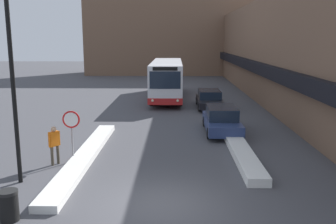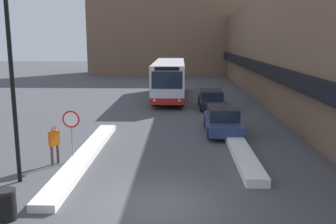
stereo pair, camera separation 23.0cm
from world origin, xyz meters
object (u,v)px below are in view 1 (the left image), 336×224
Objects in this scene: parked_car_front at (222,120)px; trash_bin at (9,206)px; parked_car_back at (209,99)px; city_bus at (167,79)px; street_lamp at (18,65)px; pedestrian at (54,142)px; stop_sign at (71,125)px.

trash_bin is at bearing -124.75° from parked_car_front.
parked_car_front is 1.00× the size of parked_car_back.
street_lamp is at bearing -103.23° from city_bus.
parked_car_back is 18.41m from street_lamp.
street_lamp reaches higher than city_bus.
trash_bin is at bearing -140.68° from pedestrian.
street_lamp is (-8.33, -7.99, 3.70)m from parked_car_front.
street_lamp is at bearing -155.28° from pedestrian.
trash_bin is at bearing -77.57° from street_lamp.
city_bus is at bearing 23.27° from pedestrian.
parked_car_back is at bearing 90.00° from parked_car_front.
street_lamp is at bearing -114.40° from stop_sign.
city_bus is at bearing 126.53° from parked_car_back.
stop_sign reaches higher than parked_car_back.
pedestrian reaches higher than trash_bin.
parked_car_front is 0.66× the size of street_lamp.
stop_sign is 3.85m from street_lamp.
city_bus is 13.19m from parked_car_front.
trash_bin is at bearing -111.93° from parked_car_back.
stop_sign is at bearing -118.09° from parked_car_back.
stop_sign is (-3.76, -18.24, -0.15)m from city_bus.
pedestrian reaches higher than parked_car_back.
street_lamp is (-1.10, -2.43, 2.78)m from stop_sign.
pedestrian is (-4.43, -18.61, -0.80)m from city_bus.
trash_bin is (0.24, -5.11, -0.54)m from pedestrian.
street_lamp is at bearing -117.54° from parked_car_back.
parked_car_back is at bearing 61.91° from stop_sign.
trash_bin is at bearing -94.48° from stop_sign.
stop_sign reaches higher than trash_bin.
pedestrian is at bearing 92.68° from trash_bin.
city_bus is 5.94m from parked_car_back.
city_bus reaches higher than parked_car_front.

